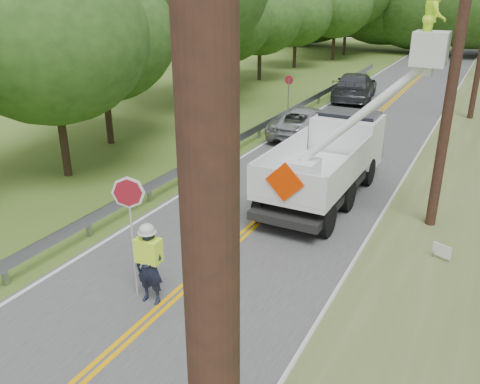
% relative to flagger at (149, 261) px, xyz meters
% --- Properties ---
extents(ground, '(140.00, 140.00, 0.00)m').
position_rel_flagger_xyz_m(ground, '(0.37, -2.10, -1.13)').
color(ground, '#3E551D').
rests_on(ground, ground).
extents(road, '(7.20, 96.00, 0.03)m').
position_rel_flagger_xyz_m(road, '(0.37, 11.90, -1.12)').
color(road, '#444446').
rests_on(road, ground).
extents(guardrail, '(0.18, 48.00, 0.77)m').
position_rel_flagger_xyz_m(guardrail, '(-3.65, 12.80, -0.57)').
color(guardrail, gray).
rests_on(guardrail, ground).
extents(utility_poles, '(1.60, 43.30, 10.00)m').
position_rel_flagger_xyz_m(utility_poles, '(5.37, 14.91, 4.14)').
color(utility_poles, black).
rests_on(utility_poles, ground).
extents(treeline_left, '(10.65, 56.70, 11.52)m').
position_rel_flagger_xyz_m(treeline_left, '(-9.98, 25.53, 4.78)').
color(treeline_left, '#332319').
rests_on(treeline_left, ground).
extents(treeline_horizon, '(56.04, 14.60, 10.95)m').
position_rel_flagger_xyz_m(treeline_horizon, '(1.74, 54.15, 4.37)').
color(treeline_horizon, '#264718').
rests_on(treeline_horizon, ground).
extents(flagger, '(1.16, 0.51, 3.11)m').
position_rel_flagger_xyz_m(flagger, '(0.00, 0.00, 0.00)').
color(flagger, '#191E33').
rests_on(flagger, road).
extents(bucket_truck, '(4.82, 7.34, 7.08)m').
position_rel_flagger_xyz_m(bucket_truck, '(1.81, 8.83, 0.47)').
color(bucket_truck, black).
rests_on(bucket_truck, road).
extents(suv_silver, '(2.46, 5.33, 1.48)m').
position_rel_flagger_xyz_m(suv_silver, '(-1.76, 15.28, -0.36)').
color(suv_silver, '#B0B2B8').
rests_on(suv_silver, road).
extents(suv_darkgrey, '(3.39, 6.45, 1.78)m').
position_rel_flagger_xyz_m(suv_darkgrey, '(-1.97, 24.96, -0.21)').
color(suv_darkgrey, '#3A3D43').
rests_on(suv_darkgrey, road).
extents(stop_sign_permanent, '(0.51, 0.15, 2.43)m').
position_rel_flagger_xyz_m(stop_sign_permanent, '(-4.04, 18.42, 0.48)').
color(stop_sign_permanent, gray).
rests_on(stop_sign_permanent, ground).
extents(yard_sign, '(0.48, 0.23, 0.74)m').
position_rel_flagger_xyz_m(yard_sign, '(5.94, 4.75, -0.59)').
color(yard_sign, white).
rests_on(yard_sign, ground).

